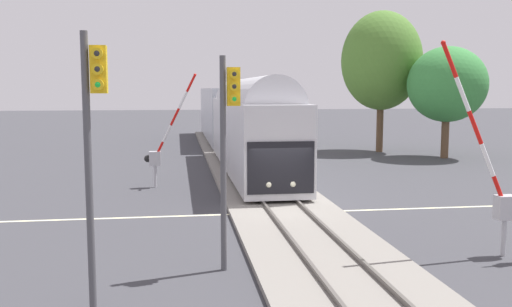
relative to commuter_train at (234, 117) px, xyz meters
name	(u,v)px	position (x,y,z in m)	size (l,w,h in m)	color
ground_plane	(284,213)	(0.00, -19.23, -2.80)	(220.00, 220.00, 0.00)	#3D3D42
road_centre_stripe	(284,213)	(0.00, -19.23, -2.80)	(44.00, 0.20, 0.01)	beige
railway_track	(284,210)	(0.00, -19.23, -2.71)	(4.40, 80.00, 0.32)	gray
commuter_train	(234,117)	(0.00, 0.00, 0.00)	(3.04, 39.98, 5.16)	silver
crossing_gate_near	(499,189)	(5.03, -25.73, -0.80)	(2.71, 0.40, 6.20)	#B7B7BC
crossing_gate_far	(159,150)	(-5.07, -12.73, -0.92)	(2.62, 0.40, 5.63)	#B7B7BC
traffic_signal_near_left	(93,128)	(-5.92, -28.24, 1.25)	(0.53, 0.38, 6.08)	#4C4C51
traffic_signal_median	(228,129)	(-2.82, -25.87, 1.03)	(0.53, 0.38, 5.73)	#4C4C51
maple_right_background	(447,85)	(14.59, -3.63, 2.37)	(5.47, 5.47, 7.82)	brown
oak_far_right	(381,61)	(11.44, 0.82, 4.20)	(6.14, 6.14, 10.78)	brown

